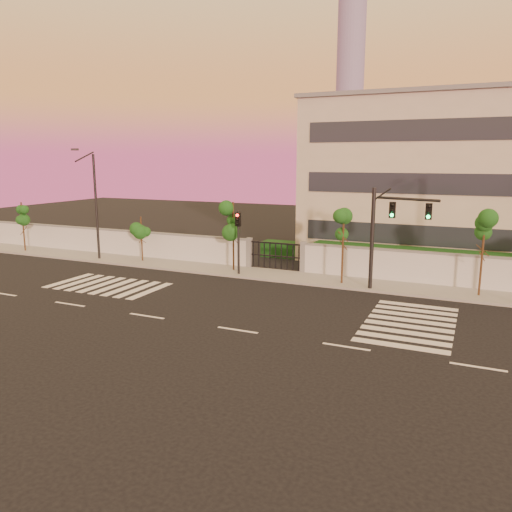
% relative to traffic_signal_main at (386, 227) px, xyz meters
% --- Properties ---
extents(ground, '(120.00, 120.00, 0.00)m').
position_rel_traffic_signal_main_xyz_m(ground, '(-4.81, -9.42, -3.81)').
color(ground, black).
rests_on(ground, ground).
extents(sidewalk, '(60.00, 3.00, 0.15)m').
position_rel_traffic_signal_main_xyz_m(sidewalk, '(-4.81, 1.08, -3.73)').
color(sidewalk, gray).
rests_on(sidewalk, ground).
extents(perimeter_wall, '(60.00, 0.36, 2.20)m').
position_rel_traffic_signal_main_xyz_m(perimeter_wall, '(-4.70, 2.58, -2.74)').
color(perimeter_wall, silver).
rests_on(perimeter_wall, ground).
extents(hedge_row, '(41.00, 4.25, 1.80)m').
position_rel_traffic_signal_main_xyz_m(hedge_row, '(-3.64, 5.32, -2.99)').
color(hedge_row, black).
rests_on(hedge_row, ground).
extents(institutional_building, '(24.40, 12.40, 12.25)m').
position_rel_traffic_signal_main_xyz_m(institutional_building, '(4.19, 12.57, 2.35)').
color(institutional_building, '#B5AE99').
rests_on(institutional_building, ground).
extents(distant_skyscraper, '(16.00, 16.00, 118.00)m').
position_rel_traffic_signal_main_xyz_m(distant_skyscraper, '(-69.81, 270.58, 58.17)').
color(distant_skyscraper, slate).
rests_on(distant_skyscraper, ground).
extents(road_markings, '(57.00, 7.62, 0.02)m').
position_rel_traffic_signal_main_xyz_m(road_markings, '(-6.39, -5.66, -3.80)').
color(road_markings, silver).
rests_on(road_markings, ground).
extents(street_tree_a, '(1.42, 1.13, 4.16)m').
position_rel_traffic_signal_main_xyz_m(street_tree_a, '(-29.40, 0.59, -0.75)').
color(street_tree_a, '#382314').
rests_on(street_tree_a, ground).
extents(street_tree_b, '(1.34, 1.06, 3.44)m').
position_rel_traffic_signal_main_xyz_m(street_tree_b, '(-17.98, 1.22, -1.27)').
color(street_tree_b, '#382314').
rests_on(street_tree_b, ground).
extents(street_tree_c, '(1.47, 1.17, 4.79)m').
position_rel_traffic_signal_main_xyz_m(street_tree_c, '(-10.32, 1.21, -0.28)').
color(street_tree_c, '#382314').
rests_on(street_tree_c, ground).
extents(street_tree_d, '(1.47, 1.17, 4.57)m').
position_rel_traffic_signal_main_xyz_m(street_tree_d, '(-2.59, 0.59, -0.45)').
color(street_tree_d, '#382314').
rests_on(street_tree_d, ground).
extents(street_tree_e, '(1.49, 1.18, 4.94)m').
position_rel_traffic_signal_main_xyz_m(street_tree_e, '(5.13, 0.96, -0.17)').
color(street_tree_e, '#382314').
rests_on(street_tree_e, ground).
extents(traffic_signal_main, '(3.74, 1.32, 6.03)m').
position_rel_traffic_signal_main_xyz_m(traffic_signal_main, '(0.00, 0.00, 0.00)').
color(traffic_signal_main, black).
rests_on(traffic_signal_main, ground).
extents(traffic_signal_secondary, '(0.34, 0.33, 4.35)m').
position_rel_traffic_signal_main_xyz_m(traffic_signal_secondary, '(-9.49, 0.21, -1.05)').
color(traffic_signal_secondary, black).
rests_on(traffic_signal_secondary, ground).
extents(streetlight_west, '(0.50, 2.01, 8.36)m').
position_rel_traffic_signal_main_xyz_m(streetlight_west, '(-21.53, 0.35, 0.71)').
color(streetlight_west, black).
rests_on(streetlight_west, ground).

